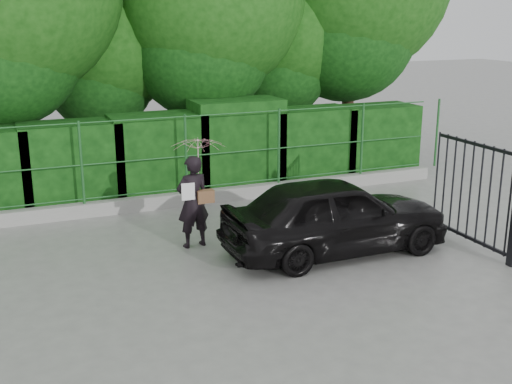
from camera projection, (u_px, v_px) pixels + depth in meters
name	position (u px, v px, depth m)	size (l,w,h in m)	color
ground	(242.00, 280.00, 10.61)	(80.00, 80.00, 0.00)	gray
kerb	(170.00, 201.00, 14.57)	(14.00, 0.25, 0.30)	#9E9E99
fence	(178.00, 155.00, 14.37)	(14.13, 0.06, 1.80)	#205926
hedge	(159.00, 156.00, 15.24)	(14.20, 1.20, 2.23)	black
gate	(499.00, 194.00, 11.33)	(0.22, 2.33, 2.36)	black
woman	(197.00, 176.00, 11.86)	(0.99, 1.01, 2.07)	black
car	(335.00, 215.00, 11.67)	(1.69, 4.20, 1.43)	black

